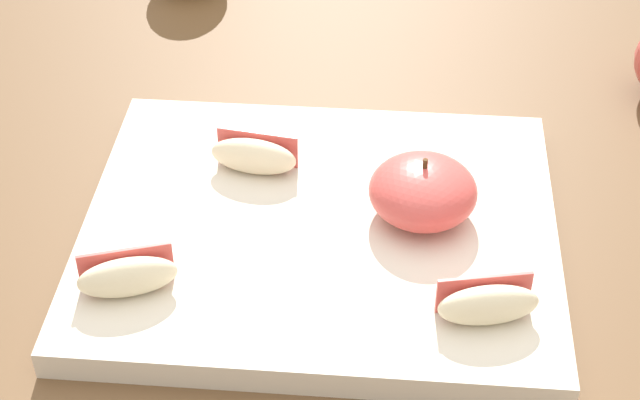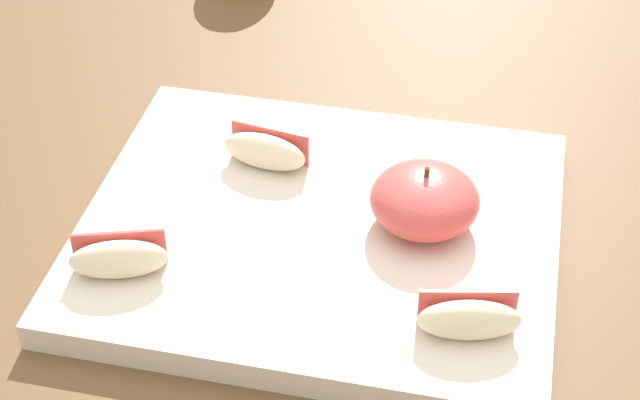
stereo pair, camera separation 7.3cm
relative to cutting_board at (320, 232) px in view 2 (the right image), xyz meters
name	(u,v)px [view 2 (the right image)]	position (x,y,z in m)	size (l,w,h in m)	color
dining_table	(413,333)	(0.07, 0.01, -0.11)	(1.33, 0.98, 0.76)	brown
cutting_board	(320,232)	(0.00, 0.00, 0.00)	(0.34, 0.29, 0.02)	beige
apple_half_skin_up	(421,202)	(0.07, 0.01, 0.03)	(0.08, 0.08, 0.05)	#D14C47
apple_wedge_right	(265,151)	(-0.06, 0.05, 0.03)	(0.07, 0.03, 0.03)	beige
apple_wedge_back	(119,258)	(-0.12, -0.08, 0.03)	(0.07, 0.04, 0.03)	beige
apple_wedge_near_knife	(469,319)	(0.12, -0.09, 0.03)	(0.07, 0.04, 0.03)	beige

